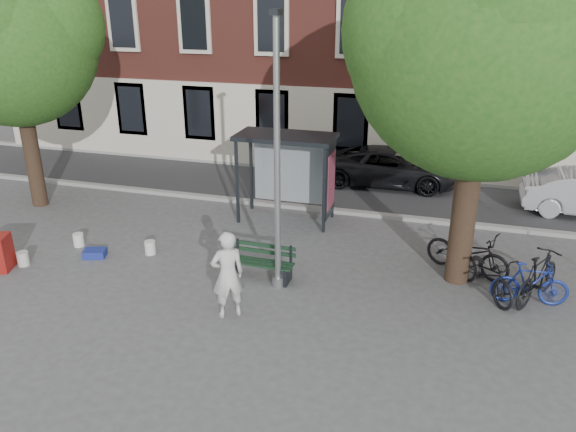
# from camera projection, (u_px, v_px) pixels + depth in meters

# --- Properties ---
(ground) EXTENTS (90.00, 90.00, 0.00)m
(ground) POSITION_uv_depth(u_px,v_px,m) (278.00, 286.00, 13.16)
(ground) COLOR #4C4C4F
(ground) RESTS_ON ground
(road) EXTENTS (40.00, 4.00, 0.01)m
(road) POSITION_uv_depth(u_px,v_px,m) (338.00, 191.00, 19.39)
(road) COLOR #28282B
(road) RESTS_ON ground
(curb_near) EXTENTS (40.00, 0.25, 0.12)m
(curb_near) POSITION_uv_depth(u_px,v_px,m) (325.00, 210.00, 17.59)
(curb_near) COLOR gray
(curb_near) RESTS_ON ground
(curb_far) EXTENTS (40.00, 0.25, 0.12)m
(curb_far) POSITION_uv_depth(u_px,v_px,m) (349.00, 173.00, 21.16)
(curb_far) COLOR gray
(curb_far) RESTS_ON ground
(lamppost) EXTENTS (0.28, 0.35, 6.11)m
(lamppost) POSITION_uv_depth(u_px,v_px,m) (277.00, 172.00, 12.13)
(lamppost) COLOR #9EA0A3
(lamppost) RESTS_ON ground
(tree_right) EXTENTS (5.76, 5.60, 8.20)m
(tree_right) POSITION_uv_depth(u_px,v_px,m) (487.00, 35.00, 11.26)
(tree_right) COLOR black
(tree_right) RESTS_ON ground
(tree_left) EXTENTS (5.18, 4.86, 7.40)m
(tree_left) POSITION_uv_depth(u_px,v_px,m) (9.00, 37.00, 16.14)
(tree_left) COLOR black
(tree_left) RESTS_ON ground
(bus_shelter) EXTENTS (2.85, 1.45, 2.62)m
(bus_shelter) POSITION_uv_depth(u_px,v_px,m) (300.00, 159.00, 16.26)
(bus_shelter) COLOR #1E2328
(bus_shelter) RESTS_ON ground
(painter) EXTENTS (0.84, 0.79, 1.93)m
(painter) POSITION_uv_depth(u_px,v_px,m) (228.00, 275.00, 11.62)
(painter) COLOR silver
(painter) RESTS_ON ground
(bench) EXTENTS (1.59, 0.56, 0.81)m
(bench) POSITION_uv_depth(u_px,v_px,m) (261.00, 264.00, 13.40)
(bench) COLOR #1E2328
(bench) RESTS_ON ground
(bike_a) EXTENTS (2.23, 1.56, 1.11)m
(bike_a) POSITION_uv_depth(u_px,v_px,m) (468.00, 252.00, 13.58)
(bike_a) COLOR black
(bike_a) RESTS_ON ground
(bike_b) EXTENTS (1.70, 0.65, 0.99)m
(bike_b) POSITION_uv_depth(u_px,v_px,m) (530.00, 284.00, 12.23)
(bike_b) COLOR navy
(bike_b) RESTS_ON ground
(bike_c) EXTENTS (1.69, 2.09, 1.06)m
(bike_c) POSITION_uv_depth(u_px,v_px,m) (486.00, 273.00, 12.61)
(bike_c) COLOR black
(bike_c) RESTS_ON ground
(bike_d) EXTENTS (1.44, 1.94, 1.16)m
(bike_d) POSITION_uv_depth(u_px,v_px,m) (538.00, 277.00, 12.34)
(bike_d) COLOR black
(bike_d) RESTS_ON ground
(car_dark) EXTENTS (4.81, 2.34, 1.32)m
(car_dark) POSITION_uv_depth(u_px,v_px,m) (390.00, 167.00, 19.84)
(car_dark) COLOR black
(car_dark) RESTS_ON ground
(blue_crate) EXTENTS (0.65, 0.55, 0.20)m
(blue_crate) POSITION_uv_depth(u_px,v_px,m) (95.00, 253.00, 14.56)
(blue_crate) COLOR navy
(blue_crate) RESTS_ON ground
(bucket_a) EXTENTS (0.37, 0.37, 0.36)m
(bucket_a) POSITION_uv_depth(u_px,v_px,m) (23.00, 259.00, 14.09)
(bucket_a) COLOR silver
(bucket_a) RESTS_ON ground
(bucket_b) EXTENTS (0.33, 0.33, 0.36)m
(bucket_b) POSITION_uv_depth(u_px,v_px,m) (79.00, 240.00, 15.16)
(bucket_b) COLOR white
(bucket_b) RESTS_ON ground
(bucket_c) EXTENTS (0.32, 0.32, 0.36)m
(bucket_c) POSITION_uv_depth(u_px,v_px,m) (150.00, 247.00, 14.71)
(bucket_c) COLOR silver
(bucket_c) RESTS_ON ground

